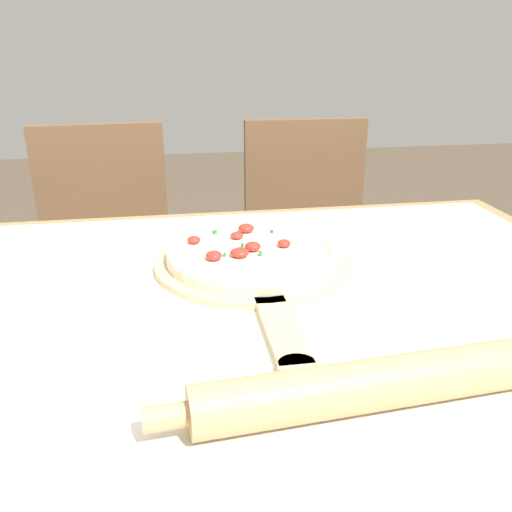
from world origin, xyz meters
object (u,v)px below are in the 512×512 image
at_px(pizza, 253,252).
at_px(chair_right, 309,245).
at_px(pizza_peel, 255,267).
at_px(chair_left, 108,257).
at_px(rolling_pin, 368,386).

distance_m(pizza, chair_right, 0.78).
relative_size(pizza_peel, pizza, 1.76).
xyz_separation_m(chair_left, chair_right, (0.62, 0.00, 0.00)).
height_order(rolling_pin, chair_right, chair_right).
height_order(pizza_peel, chair_right, chair_right).
bearing_deg(rolling_pin, pizza, 98.11).
distance_m(pizza, chair_left, 0.80).
relative_size(pizza_peel, chair_right, 0.59).
height_order(pizza_peel, pizza, pizza).
relative_size(chair_left, chair_right, 1.00).
distance_m(pizza, rolling_pin, 0.41).
relative_size(rolling_pin, chair_left, 0.52).
distance_m(pizza_peel, chair_right, 0.79).
xyz_separation_m(pizza_peel, pizza, (-0.00, 0.02, 0.02)).
relative_size(pizza, rolling_pin, 0.64).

